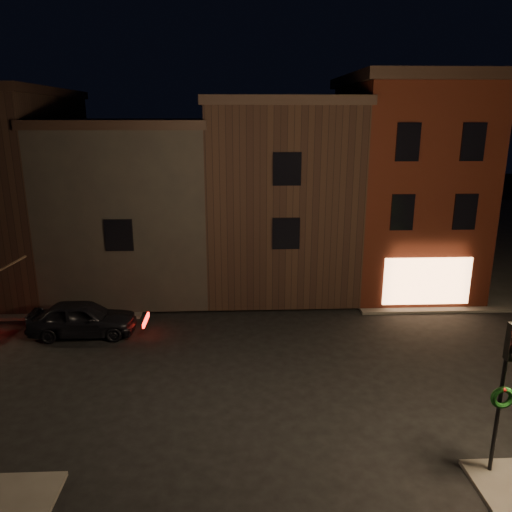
{
  "coord_description": "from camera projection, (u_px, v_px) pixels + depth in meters",
  "views": [
    {
      "loc": [
        -0.74,
        -15.75,
        8.71
      ],
      "look_at": [
        0.11,
        3.72,
        3.2
      ],
      "focal_mm": 35.0,
      "sensor_mm": 36.0,
      "label": 1
    }
  ],
  "objects": [
    {
      "name": "ground",
      "position": [
        258.0,
        372.0,
        17.54
      ],
      "size": [
        120.0,
        120.0,
        0.0
      ],
      "primitive_type": "plane",
      "color": "black",
      "rests_on": "ground"
    },
    {
      "name": "row_building_b",
      "position": [
        139.0,
        202.0,
        26.21
      ],
      "size": [
        7.8,
        10.3,
        8.4
      ],
      "color": "black",
      "rests_on": "ground"
    },
    {
      "name": "row_building_a",
      "position": [
        277.0,
        191.0,
        26.38
      ],
      "size": [
        7.3,
        10.3,
        9.4
      ],
      "color": "black",
      "rests_on": "ground"
    },
    {
      "name": "sidewalk_far_right",
      "position": [
        510.0,
        234.0,
        37.59
      ],
      "size": [
        30.0,
        30.0,
        0.12
      ],
      "primitive_type": "cube",
      "color": "#2D2B28",
      "rests_on": "ground"
    },
    {
      "name": "traffic_signal",
      "position": [
        506.0,
        376.0,
        11.72
      ],
      "size": [
        0.58,
        0.38,
        4.05
      ],
      "color": "black",
      "rests_on": "sidewalk_near_right"
    },
    {
      "name": "corner_building",
      "position": [
        405.0,
        182.0,
        25.52
      ],
      "size": [
        6.5,
        8.5,
        10.5
      ],
      "color": "#3D130A",
      "rests_on": "ground"
    },
    {
      "name": "parked_car_a",
      "position": [
        83.0,
        318.0,
        20.34
      ],
      "size": [
        4.3,
        1.76,
        1.46
      ],
      "primitive_type": "imported",
      "rotation": [
        0.0,
        0.0,
        1.58
      ],
      "color": "black",
      "rests_on": "ground"
    }
  ]
}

